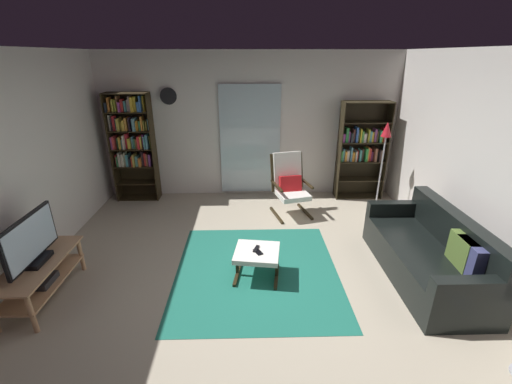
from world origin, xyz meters
name	(u,v)px	position (x,y,z in m)	size (l,w,h in m)	color
ground_plane	(253,286)	(0.00, 0.00, 0.00)	(7.02, 7.02, 0.00)	#B0A48E
wall_back	(250,126)	(0.00, 2.90, 1.30)	(5.60, 0.06, 2.60)	silver
wall_right	(511,180)	(2.70, 0.00, 1.30)	(0.06, 6.00, 2.60)	silver
glass_door_panel	(250,141)	(0.00, 2.83, 1.05)	(1.10, 0.01, 2.00)	silver
area_rug	(257,271)	(0.05, 0.29, 0.00)	(2.00, 2.14, 0.01)	#206D5B
tv_stand	(40,275)	(-2.31, -0.14, 0.30)	(0.47, 1.13, 0.46)	tan
television	(31,242)	(-2.31, -0.13, 0.71)	(0.20, 0.84, 0.54)	black
bookshelf_near_tv	(132,140)	(-2.09, 2.67, 1.11)	(0.75, 0.30, 1.93)	black
bookshelf_near_sofa	(361,148)	(2.02, 2.66, 0.94)	(0.85, 0.30, 1.78)	black
leather_sofa	(430,255)	(2.12, 0.13, 0.30)	(0.82, 1.88, 0.81)	black
lounge_armchair	(290,183)	(0.65, 1.99, 0.53)	(0.70, 0.77, 1.02)	black
ottoman	(257,255)	(0.05, 0.18, 0.30)	(0.58, 0.55, 0.37)	white
tv_remote	(256,249)	(0.04, 0.21, 0.38)	(0.04, 0.14, 0.02)	black
cell_phone	(258,252)	(0.06, 0.15, 0.37)	(0.07, 0.14, 0.01)	black
floor_lamp_by_shelf	(385,144)	(2.16, 2.01, 1.18)	(0.22, 0.22, 1.54)	#A5A5AD
wall_clock	(168,96)	(-1.41, 2.82, 1.85)	(0.29, 0.03, 0.29)	silver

